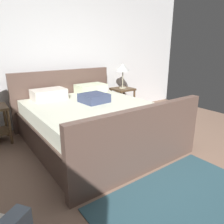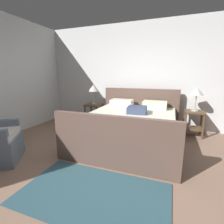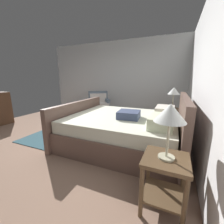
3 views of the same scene
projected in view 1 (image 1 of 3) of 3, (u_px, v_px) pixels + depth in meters
name	position (u px, v px, depth m)	size (l,w,h in m)	color
ground_plane	(174.00, 182.00, 2.44)	(6.07, 5.57, 0.02)	#866755
wall_back	(66.00, 52.00, 4.24)	(6.19, 0.12, 2.79)	silver
bed	(93.00, 121.00, 3.40)	(2.01, 2.35, 1.07)	brown
nightstand_right	(122.00, 97.00, 4.80)	(0.44, 0.44, 0.60)	brown
table_lamp_right	(123.00, 68.00, 4.61)	(0.30, 0.30, 0.55)	#B7B293
area_rug	(183.00, 201.00, 2.12)	(1.81, 1.04, 0.01)	#2E505C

